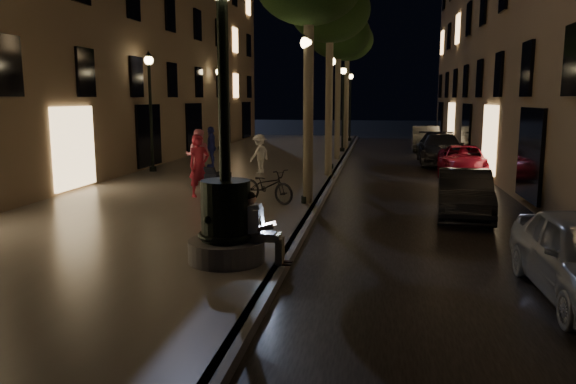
% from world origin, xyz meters
% --- Properties ---
extents(ground, '(120.00, 120.00, 0.00)m').
position_xyz_m(ground, '(0.00, 15.00, 0.00)').
color(ground, black).
rests_on(ground, ground).
extents(cobble_lane, '(6.00, 45.00, 0.02)m').
position_xyz_m(cobble_lane, '(3.00, 15.00, 0.01)').
color(cobble_lane, black).
rests_on(cobble_lane, ground).
extents(promenade, '(8.00, 45.00, 0.20)m').
position_xyz_m(promenade, '(-4.00, 15.00, 0.10)').
color(promenade, '#6A645E').
rests_on(promenade, ground).
extents(curb_strip, '(0.25, 45.00, 0.20)m').
position_xyz_m(curb_strip, '(0.00, 15.00, 0.10)').
color(curb_strip, '#59595B').
rests_on(curb_strip, ground).
extents(building_left, '(8.00, 36.00, 15.00)m').
position_xyz_m(building_left, '(-12.00, 18.00, 7.50)').
color(building_left, '#806D50').
rests_on(building_left, ground).
extents(fountain_lamppost, '(1.40, 1.40, 5.21)m').
position_xyz_m(fountain_lamppost, '(-1.00, 2.00, 1.21)').
color(fountain_lamppost, '#59595B').
rests_on(fountain_lamppost, promenade).
extents(seated_man_laptop, '(0.94, 0.32, 1.31)m').
position_xyz_m(seated_man_laptop, '(-0.39, 2.00, 0.90)').
color(seated_man_laptop, gray).
rests_on(seated_man_laptop, promenade).
extents(tree_second, '(3.00, 3.00, 7.40)m').
position_xyz_m(tree_second, '(-0.20, 14.00, 6.33)').
color(tree_second, '#6B604C').
rests_on(tree_second, promenade).
extents(tree_third, '(3.00, 3.00, 7.20)m').
position_xyz_m(tree_third, '(-0.30, 20.00, 6.14)').
color(tree_third, '#6B604C').
rests_on(tree_third, promenade).
extents(tree_far, '(3.00, 3.00, 7.50)m').
position_xyz_m(tree_far, '(-0.22, 26.00, 6.43)').
color(tree_far, '#6B604C').
rests_on(tree_far, promenade).
extents(lamp_curb_a, '(0.36, 0.36, 4.81)m').
position_xyz_m(lamp_curb_a, '(-0.30, 8.00, 3.24)').
color(lamp_curb_a, black).
rests_on(lamp_curb_a, promenade).
extents(lamp_curb_b, '(0.36, 0.36, 4.81)m').
position_xyz_m(lamp_curb_b, '(-0.30, 16.00, 3.24)').
color(lamp_curb_b, black).
rests_on(lamp_curb_b, promenade).
extents(lamp_curb_c, '(0.36, 0.36, 4.81)m').
position_xyz_m(lamp_curb_c, '(-0.30, 24.00, 3.24)').
color(lamp_curb_c, black).
rests_on(lamp_curb_c, promenade).
extents(lamp_curb_d, '(0.36, 0.36, 4.81)m').
position_xyz_m(lamp_curb_d, '(-0.30, 32.00, 3.24)').
color(lamp_curb_d, black).
rests_on(lamp_curb_d, promenade).
extents(lamp_left_b, '(0.36, 0.36, 4.81)m').
position_xyz_m(lamp_left_b, '(-7.40, 14.00, 3.24)').
color(lamp_left_b, black).
rests_on(lamp_left_b, promenade).
extents(lamp_left_c, '(0.36, 0.36, 4.81)m').
position_xyz_m(lamp_left_c, '(-7.40, 24.00, 3.24)').
color(lamp_left_c, black).
rests_on(lamp_left_c, promenade).
extents(stroller, '(0.69, 1.05, 1.08)m').
position_xyz_m(stroller, '(-2.98, 8.26, 0.74)').
color(stroller, black).
rests_on(stroller, promenade).
extents(car_second, '(1.70, 3.97, 1.27)m').
position_xyz_m(car_second, '(4.00, 7.60, 0.64)').
color(car_second, black).
rests_on(car_second, ground).
extents(car_third, '(2.42, 4.58, 1.23)m').
position_xyz_m(car_third, '(5.20, 16.31, 0.61)').
color(car_third, maroon).
rests_on(car_third, ground).
extents(car_rear, '(2.10, 5.13, 1.49)m').
position_xyz_m(car_rear, '(4.68, 20.38, 0.74)').
color(car_rear, '#313136').
rests_on(car_rear, ground).
extents(car_fifth, '(1.72, 4.55, 1.48)m').
position_xyz_m(car_fifth, '(4.53, 27.43, 0.74)').
color(car_fifth, gray).
rests_on(car_fifth, ground).
extents(pedestrian_red, '(0.80, 0.81, 1.88)m').
position_xyz_m(pedestrian_red, '(-3.64, 8.56, 1.14)').
color(pedestrian_red, '#D32A42').
rests_on(pedestrian_red, promenade).
extents(pedestrian_pink, '(0.96, 0.78, 1.88)m').
position_xyz_m(pedestrian_pink, '(-4.62, 11.46, 1.14)').
color(pedestrian_pink, pink).
rests_on(pedestrian_pink, promenade).
extents(pedestrian_white, '(0.99, 1.16, 1.55)m').
position_xyz_m(pedestrian_white, '(-2.95, 14.11, 0.98)').
color(pedestrian_white, white).
rests_on(pedestrian_white, promenade).
extents(pedestrian_blue, '(0.67, 1.10, 1.76)m').
position_xyz_m(pedestrian_blue, '(-5.44, 15.79, 1.08)').
color(pedestrian_blue, navy).
rests_on(pedestrian_blue, promenade).
extents(bicycle, '(1.94, 1.43, 0.97)m').
position_xyz_m(bicycle, '(-1.41, 7.89, 0.69)').
color(bicycle, black).
rests_on(bicycle, promenade).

